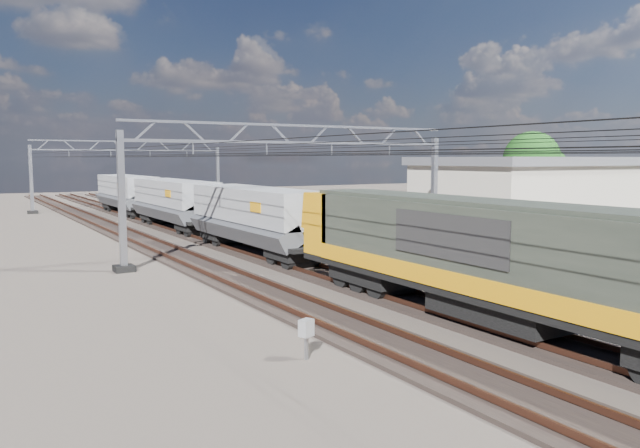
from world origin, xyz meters
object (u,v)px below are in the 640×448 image
hopper_wagon_third (127,191)px  hopper_wagon_lead (256,215)px  trackside_cabinet (306,330)px  tree_far (536,162)px  catenary_gantry_mid (300,184)px  industrial_shed (543,193)px  catenary_gantry_far (131,172)px  hopper_wagon_mid (175,200)px  locomotive (502,256)px

hopper_wagon_third → hopper_wagon_lead: bearing=-90.0°
trackside_cabinet → tree_far: size_ratio=0.14×
trackside_cabinet → tree_far: (38.84, 25.41, 4.16)m
tree_far → catenary_gantry_mid: bearing=-162.1°
hopper_wagon_third → trackside_cabinet: (-6.52, -45.45, -1.42)m
catenary_gantry_mid → industrial_shed: (22.00, 2.00, -1.18)m
hopper_wagon_third → industrial_shed: size_ratio=0.70×
industrial_shed → tree_far: (8.32, 7.79, 2.25)m
catenary_gantry_mid → hopper_wagon_third: (-2.00, 29.83, -1.67)m
catenary_gantry_far → hopper_wagon_third: (-2.00, -6.17, -1.67)m
trackside_cabinet → industrial_shed: industrial_shed is taller
hopper_wagon_mid → hopper_wagon_lead: bearing=-90.0°
locomotive → hopper_wagon_third: bearing=90.0°
hopper_wagon_third → trackside_cabinet: size_ratio=11.96×
hopper_wagon_third → trackside_cabinet: 45.93m
catenary_gantry_far → hopper_wagon_lead: catenary_gantry_far is taller
catenary_gantry_far → hopper_wagon_third: size_ratio=1.53×
locomotive → tree_far: (32.32, 26.06, 2.65)m
catenary_gantry_far → locomotive: 52.33m
trackside_cabinet → industrial_shed: bearing=8.0°
catenary_gantry_far → hopper_wagon_mid: 20.54m
locomotive → hopper_wagon_third: size_ratio=1.62×
hopper_wagon_lead → trackside_cabinet: bearing=-110.9°
hopper_wagon_mid → industrial_shed: industrial_shed is taller
locomotive → industrial_shed: 30.16m
locomotive → catenary_gantry_far: bearing=87.8°
trackside_cabinet → hopper_wagon_third: bearing=59.8°
hopper_wagon_mid → catenary_gantry_mid: bearing=-82.7°
catenary_gantry_mid → hopper_wagon_third: 29.94m
hopper_wagon_third → industrial_shed: (24.00, -27.83, 0.49)m
hopper_wagon_lead → industrial_shed: size_ratio=0.70×
hopper_wagon_mid → tree_far: tree_far is taller
catenary_gantry_mid → hopper_wagon_mid: size_ratio=1.53×
locomotive → hopper_wagon_mid: 31.90m
catenary_gantry_mid → hopper_wagon_third: catenary_gantry_mid is taller
industrial_shed → tree_far: 11.61m
locomotive → hopper_wagon_third: locomotive is taller
catenary_gantry_mid → industrial_shed: size_ratio=1.07×
catenary_gantry_far → hopper_wagon_third: bearing=-108.0°
locomotive → hopper_wagon_third: (-0.00, 46.10, -0.09)m
locomotive → hopper_wagon_lead: 17.70m
tree_far → industrial_shed: bearing=-136.9°
catenary_gantry_far → tree_far: 40.09m
catenary_gantry_mid → hopper_wagon_mid: catenary_gantry_mid is taller
locomotive → tree_far: bearing=38.9°
hopper_wagon_third → industrial_shed: bearing=-49.2°
hopper_wagon_lead → tree_far: size_ratio=1.67×
catenary_gantry_far → industrial_shed: size_ratio=1.07×
hopper_wagon_mid → trackside_cabinet: (-6.52, -31.25, -1.42)m
hopper_wagon_mid → hopper_wagon_third: 14.20m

